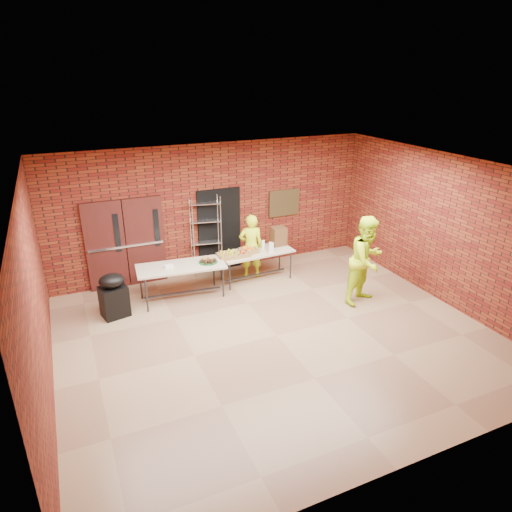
# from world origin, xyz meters

# --- Properties ---
(room) EXTENTS (8.08, 7.08, 3.28)m
(room) POSITION_xyz_m (0.00, 0.00, 1.60)
(room) COLOR #886449
(room) RESTS_ON ground
(double_doors) EXTENTS (1.78, 0.12, 2.10)m
(double_doors) POSITION_xyz_m (-2.20, 3.44, 1.05)
(double_doors) COLOR #441314
(double_doors) RESTS_ON room
(dark_doorway) EXTENTS (1.10, 0.06, 2.10)m
(dark_doorway) POSITION_xyz_m (0.10, 3.46, 1.05)
(dark_doorway) COLOR black
(dark_doorway) RESTS_ON room
(bronze_plaque) EXTENTS (0.85, 0.04, 0.70)m
(bronze_plaque) POSITION_xyz_m (1.90, 3.45, 1.55)
(bronze_plaque) COLOR #41331A
(bronze_plaque) RESTS_ON room
(wire_rack) EXTENTS (0.76, 0.39, 1.99)m
(wire_rack) POSITION_xyz_m (-0.30, 3.32, 0.99)
(wire_rack) COLOR silver
(wire_rack) RESTS_ON room
(table_left) EXTENTS (2.00, 0.99, 0.79)m
(table_left) POSITION_xyz_m (-1.23, 2.27, 0.72)
(table_left) COLOR tan
(table_left) RESTS_ON room
(table_right) EXTENTS (1.82, 0.83, 0.73)m
(table_right) POSITION_xyz_m (0.67, 2.49, 0.67)
(table_right) COLOR tan
(table_right) RESTS_ON room
(basket_bananas) EXTENTS (0.44, 0.35, 0.14)m
(basket_bananas) POSITION_xyz_m (-0.10, 2.39, 0.79)
(basket_bananas) COLOR #A27C41
(basket_bananas) RESTS_ON table_right
(basket_oranges) EXTENTS (0.41, 0.32, 0.13)m
(basket_oranges) POSITION_xyz_m (0.48, 2.50, 0.79)
(basket_oranges) COLOR #A27C41
(basket_oranges) RESTS_ON table_right
(basket_apples) EXTENTS (0.42, 0.33, 0.13)m
(basket_apples) POSITION_xyz_m (0.22, 2.37, 0.79)
(basket_apples) COLOR #A27C41
(basket_apples) RESTS_ON table_right
(muffin_tray) EXTENTS (0.42, 0.42, 0.10)m
(muffin_tray) POSITION_xyz_m (-0.62, 2.21, 0.84)
(muffin_tray) COLOR #144E20
(muffin_tray) RESTS_ON table_left
(napkin_box) EXTENTS (0.18, 0.12, 0.06)m
(napkin_box) POSITION_xyz_m (-1.50, 2.27, 0.82)
(napkin_box) COLOR white
(napkin_box) RESTS_ON table_left
(coffee_dispenser) EXTENTS (0.35, 0.31, 0.46)m
(coffee_dispenser) POSITION_xyz_m (1.36, 2.67, 0.96)
(coffee_dispenser) COLOR #52301C
(coffee_dispenser) RESTS_ON table_right
(cup_stack_front) EXTENTS (0.08, 0.08, 0.24)m
(cup_stack_front) POSITION_xyz_m (0.98, 2.32, 0.86)
(cup_stack_front) COLOR white
(cup_stack_front) RESTS_ON table_right
(cup_stack_mid) EXTENTS (0.07, 0.07, 0.21)m
(cup_stack_mid) POSITION_xyz_m (1.03, 2.35, 0.84)
(cup_stack_mid) COLOR white
(cup_stack_mid) RESTS_ON table_right
(cup_stack_back) EXTENTS (0.08, 0.08, 0.23)m
(cup_stack_back) POSITION_xyz_m (0.89, 2.56, 0.85)
(cup_stack_back) COLOR white
(cup_stack_back) RESTS_ON table_right
(covered_grill) EXTENTS (0.60, 0.54, 0.95)m
(covered_grill) POSITION_xyz_m (-2.73, 2.06, 0.48)
(covered_grill) COLOR black
(covered_grill) RESTS_ON room
(volunteer_woman) EXTENTS (0.66, 0.53, 1.60)m
(volunteer_woman) POSITION_xyz_m (0.64, 2.71, 0.80)
(volunteer_woman) COLOR #D6FF1C
(volunteer_woman) RESTS_ON room
(volunteer_man) EXTENTS (1.14, 1.01, 1.96)m
(volunteer_man) POSITION_xyz_m (2.41, 0.52, 0.98)
(volunteer_man) COLOR #D6FF1C
(volunteer_man) RESTS_ON room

